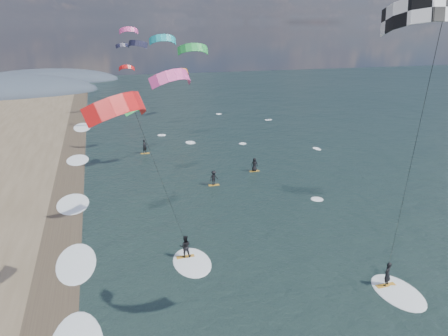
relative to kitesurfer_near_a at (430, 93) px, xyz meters
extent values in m
cube|color=#382D23|center=(-16.98, 8.26, -13.02)|extent=(3.00, 240.00, 0.00)
ellipsoid|color=#3D4756|center=(-26.98, 118.26, -13.02)|extent=(40.00, 18.00, 7.00)
cube|color=#C08421|center=(3.13, 4.89, -12.99)|extent=(1.32, 0.39, 0.06)
imported|color=black|center=(3.13, 4.89, -12.16)|extent=(0.71, 0.63, 1.62)
ellipsoid|color=white|center=(3.43, 4.09, -13.02)|extent=(2.60, 4.20, 0.12)
cylinder|color=black|center=(1.13, 1.89, -4.19)|extent=(0.02, 0.02, 16.71)
cube|color=#C08421|center=(-8.35, 11.92, -12.99)|extent=(1.28, 0.39, 0.06)
imported|color=black|center=(-8.35, 11.92, -12.15)|extent=(0.88, 0.73, 1.63)
ellipsoid|color=white|center=(-8.05, 11.12, -13.02)|extent=(2.60, 4.20, 0.12)
cylinder|color=black|center=(-10.10, 8.92, -6.24)|extent=(0.02, 0.02, 12.99)
cube|color=#C08421|center=(-2.69, 25.31, -13.00)|extent=(1.10, 0.35, 0.05)
imported|color=black|center=(-2.69, 25.31, -12.20)|extent=(1.13, 0.88, 1.54)
cube|color=#C08421|center=(2.80, 28.31, -13.00)|extent=(1.10, 0.35, 0.05)
imported|color=black|center=(2.80, 28.31, -12.22)|extent=(0.83, 0.64, 1.51)
cube|color=#C08421|center=(-8.17, 38.77, -13.00)|extent=(1.10, 0.35, 0.05)
imported|color=black|center=(-8.17, 38.77, -12.10)|extent=(0.76, 0.72, 1.75)
ellipsoid|color=white|center=(-15.78, 13.26, -13.02)|extent=(2.40, 5.40, 0.11)
ellipsoid|color=white|center=(-15.78, 24.26, -13.02)|extent=(2.40, 5.40, 0.11)
ellipsoid|color=white|center=(-15.78, 38.26, -13.02)|extent=(2.40, 5.40, 0.11)
ellipsoid|color=white|center=(-15.78, 56.26, -13.02)|extent=(2.40, 5.40, 0.11)
camera|label=1|loc=(-13.35, -15.11, 2.81)|focal=35.00mm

